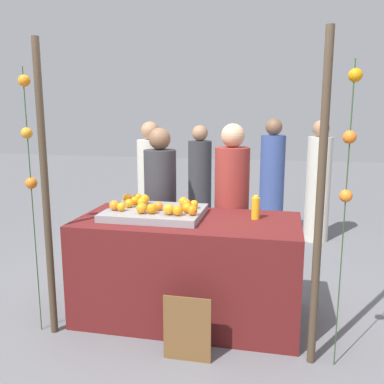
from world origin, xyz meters
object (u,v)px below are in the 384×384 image
at_px(chalkboard_sign, 187,330).
at_px(vendor_left, 161,213).
at_px(orange_1, 135,201).
at_px(juice_bottle, 256,208).
at_px(orange_0, 141,208).
at_px(vendor_right, 231,216).
at_px(stall_counter, 188,268).

xyz_separation_m(chalkboard_sign, vendor_left, (-0.57, 1.30, 0.51)).
xyz_separation_m(orange_1, juice_bottle, (1.06, -0.04, -0.01)).
xyz_separation_m(orange_0, orange_1, (-0.16, 0.29, -0.00)).
bearing_deg(juice_bottle, orange_1, 177.85).
height_order(orange_0, orange_1, orange_0).
bearing_deg(orange_0, vendor_left, 94.95).
relative_size(vendor_left, vendor_right, 0.97).
height_order(orange_1, chalkboard_sign, orange_1).
distance_m(stall_counter, vendor_left, 0.84).
bearing_deg(orange_1, vendor_right, 28.97).
relative_size(orange_1, juice_bottle, 0.39).
height_order(stall_counter, vendor_right, vendor_right).
bearing_deg(vendor_left, juice_bottle, -28.55).
height_order(orange_0, vendor_right, vendor_right).
bearing_deg(vendor_left, chalkboard_sign, -66.48).
bearing_deg(orange_0, juice_bottle, 15.44).
relative_size(stall_counter, vendor_right, 1.12).
bearing_deg(vendor_right, vendor_left, 176.55).
distance_m(chalkboard_sign, vendor_left, 1.51).
height_order(stall_counter, vendor_left, vendor_left).
bearing_deg(vendor_right, stall_counter, -115.59).
xyz_separation_m(orange_1, chalkboard_sign, (0.65, -0.81, -0.73)).
xyz_separation_m(orange_0, vendor_right, (0.65, 0.74, -0.21)).
distance_m(orange_1, vendor_left, 0.55).
bearing_deg(stall_counter, orange_0, -159.92).
bearing_deg(juice_bottle, chalkboard_sign, -118.03).
height_order(stall_counter, orange_0, orange_0).
bearing_deg(orange_0, stall_counter, 20.08).
relative_size(stall_counter, juice_bottle, 9.26).
xyz_separation_m(chalkboard_sign, vendor_right, (0.15, 1.26, 0.53)).
bearing_deg(vendor_right, orange_0, -131.45).
xyz_separation_m(orange_0, juice_bottle, (0.91, 0.25, -0.01)).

